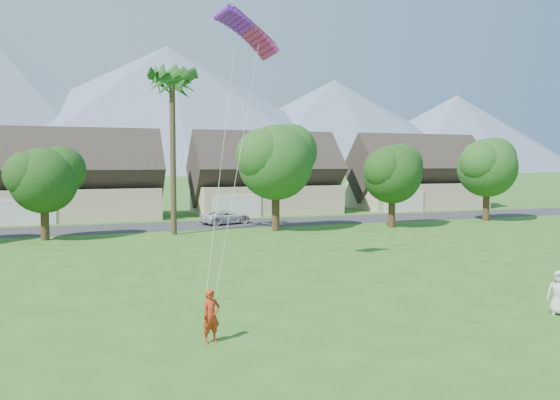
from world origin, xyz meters
name	(u,v)px	position (x,y,z in m)	size (l,w,h in m)	color
ground	(399,359)	(0.00, 0.00, 0.00)	(500.00, 500.00, 0.00)	#2D6019
street	(188,225)	(0.00, 34.00, 0.01)	(90.00, 7.00, 0.01)	#2D2D30
kite_flyer	(211,316)	(-4.66, 3.12, 0.82)	(0.60, 0.39, 1.64)	red
watcher	(559,293)	(7.82, 1.95, 0.80)	(0.78, 0.51, 1.60)	silver
parked_car	(226,217)	(3.38, 34.00, 0.63)	(2.09, 4.53, 1.26)	silver
mountain_ridge	(127,113)	(10.40, 260.00, 29.07)	(540.00, 240.00, 70.00)	slate
houses_row	(177,182)	(0.49, 42.99, 3.44)	(72.75, 8.19, 8.86)	beige
tree_row	(186,170)	(-1.14, 27.92, 4.89)	(62.27, 6.67, 8.45)	#47301C
fan_palm	(172,77)	(-2.00, 28.50, 11.80)	(3.00, 3.00, 13.80)	#4C3D26
parafoil_kite	(248,29)	(-0.64, 12.84, 11.89)	(3.67, 1.54, 0.50)	purple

